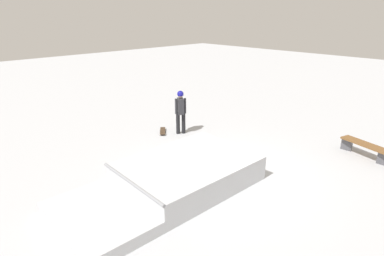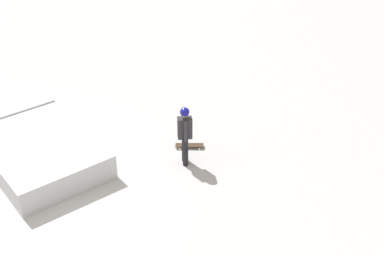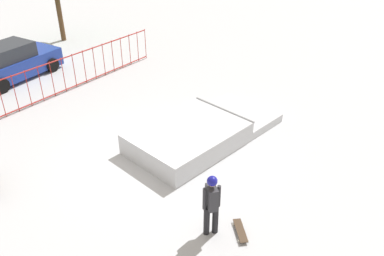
% 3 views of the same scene
% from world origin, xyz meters
% --- Properties ---
extents(ground_plane, '(60.00, 60.00, 0.00)m').
position_xyz_m(ground_plane, '(0.00, 0.00, 0.00)').
color(ground_plane, '#B7BABF').
extents(skate_ramp, '(5.49, 2.80, 0.74)m').
position_xyz_m(skate_ramp, '(1.61, -0.35, 0.32)').
color(skate_ramp, silver).
rests_on(skate_ramp, ground).
extents(skater, '(0.39, 0.44, 1.73)m').
position_xyz_m(skater, '(-1.32, -3.35, 1.01)').
color(skater, black).
rests_on(skater, ground).
extents(skateboard, '(0.67, 0.74, 0.09)m').
position_xyz_m(skateboard, '(-0.84, -3.90, 0.08)').
color(skateboard, '#3F2D1E').
rests_on(skateboard, ground).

